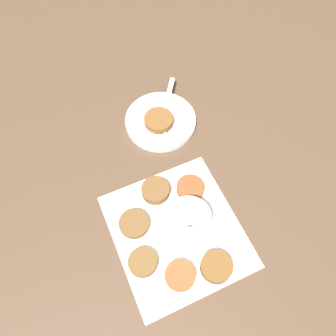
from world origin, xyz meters
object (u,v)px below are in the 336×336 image
(sauce_bowl, at_px, (188,222))
(fork, at_px, (165,110))
(fritter_on_plate, at_px, (159,120))
(serving_plate, at_px, (161,120))

(sauce_bowl, relative_size, fork, 0.70)
(fritter_on_plate, height_order, fork, fritter_on_plate)
(fritter_on_plate, bearing_deg, serving_plate, 144.84)
(sauce_bowl, height_order, fork, sauce_bowl)
(sauce_bowl, xyz_separation_m, fork, (-0.29, 0.04, -0.01))
(serving_plate, relative_size, fritter_on_plate, 2.51)
(serving_plate, height_order, fritter_on_plate, fritter_on_plate)
(fork, bearing_deg, fritter_on_plate, -39.63)
(sauce_bowl, distance_m, fork, 0.29)
(fork, bearing_deg, serving_plate, -42.26)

